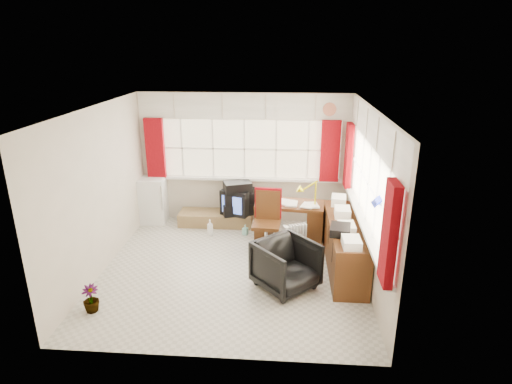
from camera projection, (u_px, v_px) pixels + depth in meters
ground at (233, 269)px, 6.70m from camera, size 4.00×4.00×0.00m
room_walls at (231, 178)px, 6.21m from camera, size 4.00×4.00×4.00m
window_back at (245, 175)px, 8.22m from camera, size 3.70×0.12×3.60m
window_right at (363, 217)px, 6.25m from camera, size 0.12×3.70×3.60m
curtains at (294, 165)px, 7.03m from camera, size 3.83×3.83×1.15m
overhead_cabinets at (299, 116)px, 6.81m from camera, size 3.98×3.98×0.48m
desk at (290, 219)px, 7.61m from camera, size 1.26×0.73×0.73m
desk_lamp at (316, 188)px, 7.24m from camera, size 0.17×0.14×0.48m
task_chair at (267, 219)px, 7.11m from camera, size 0.49×0.51×1.09m
office_chair at (286, 265)px, 6.09m from camera, size 1.09×1.09×0.71m
radiator at (296, 242)px, 7.11m from camera, size 0.38×0.28×0.53m
credenza at (344, 244)px, 6.64m from camera, size 0.50×2.00×0.85m
file_tray at (340, 230)px, 6.14m from camera, size 0.34×0.40×0.12m
tv_bench at (216, 218)px, 8.32m from camera, size 1.40×0.50×0.25m
crt_tv at (238, 201)px, 8.18m from camera, size 0.67×0.64×0.48m
hifi_stack at (238, 199)px, 8.13m from camera, size 0.69×0.56×0.63m
mini_fridge at (153, 200)px, 8.37m from camera, size 0.56×0.56×0.90m
spray_bottle_a at (210, 228)px, 7.83m from camera, size 0.14×0.14×0.30m
spray_bottle_b at (245, 230)px, 7.87m from camera, size 0.12×0.12×0.20m
flower_vase at (91, 299)px, 5.59m from camera, size 0.25×0.25×0.38m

